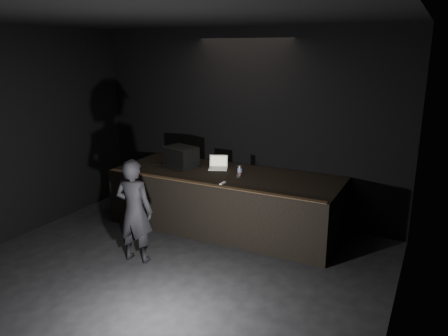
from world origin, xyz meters
The scene contains 11 objects.
ground centered at (0.00, 0.00, 0.00)m, with size 7.00×7.00×0.00m, color black.
room_walls centered at (0.00, 0.00, 2.02)m, with size 6.10×7.10×3.52m.
stage_riser centered at (0.00, 2.73, 0.50)m, with size 4.00×1.50×1.00m, color black.
riser_lip centered at (0.00, 2.02, 1.01)m, with size 3.92×0.10×0.01m, color brown.
stage_monitor centered at (-0.96, 2.78, 1.19)m, with size 0.65×0.55×0.38m.
cable centered at (-1.06, 2.74, 1.01)m, with size 0.02×0.02×1.00m, color black.
laptop centered at (-0.28, 2.98, 1.06)m, with size 0.42×0.40×0.23m.
beer_can centered at (0.27, 2.73, 1.09)m, with size 0.08×0.08×0.18m.
plastic_cup centered at (0.33, 2.53, 1.05)m, with size 0.08×0.08×0.11m, color white.
wii_remote centered at (0.23, 2.15, 1.01)m, with size 0.04×0.15×0.03m, color white.
person centered at (-0.64, 0.97, 0.79)m, with size 0.58×0.38×1.59m, color black.
Camera 1 is at (3.27, -3.85, 3.12)m, focal length 35.00 mm.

